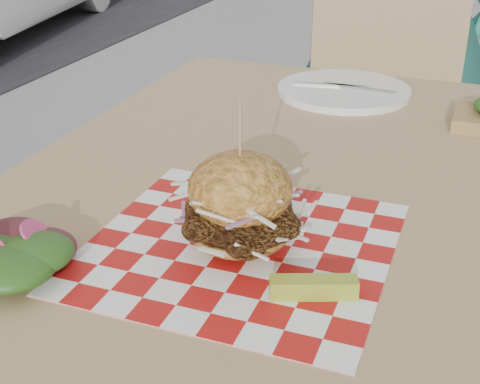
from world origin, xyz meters
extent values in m
cube|color=tan|center=(-0.23, 0.07, 0.73)|extent=(0.80, 1.20, 0.04)
cylinder|color=#333338|center=(-0.57, 0.61, 0.35)|extent=(0.05, 0.05, 0.71)
cube|color=tan|center=(-0.23, 0.87, 0.45)|extent=(0.52, 0.52, 0.04)
cube|color=tan|center=(-0.29, 1.06, 0.70)|extent=(0.41, 0.16, 0.50)
cylinder|color=#333338|center=(-0.35, 0.65, 0.21)|extent=(0.03, 0.03, 0.43)
cylinder|color=#333338|center=(-0.01, 0.75, 0.21)|extent=(0.03, 0.03, 0.43)
cylinder|color=#333338|center=(-0.45, 0.99, 0.21)|extent=(0.03, 0.03, 0.43)
cylinder|color=#333338|center=(-0.11, 1.09, 0.21)|extent=(0.03, 0.03, 0.43)
cube|color=#B71512|center=(-0.21, -0.14, 0.75)|extent=(0.36, 0.36, 0.00)
ellipsoid|color=#C78138|center=(-0.21, -0.14, 0.77)|extent=(0.12, 0.12, 0.04)
ellipsoid|color=brown|center=(-0.21, -0.14, 0.79)|extent=(0.14, 0.12, 0.07)
ellipsoid|color=#C78138|center=(-0.21, -0.14, 0.83)|extent=(0.12, 0.12, 0.09)
cylinder|color=tan|center=(-0.21, -0.14, 0.89)|extent=(0.00, 0.00, 0.09)
cube|color=#ACB033|center=(-0.10, -0.21, 0.76)|extent=(0.10, 0.05, 0.02)
ellipsoid|color=#3F1419|center=(-0.41, -0.27, 0.76)|extent=(0.08, 0.08, 0.03)
ellipsoid|color=#1C4915|center=(-0.42, -0.25, 0.76)|extent=(0.08, 0.08, 0.03)
ellipsoid|color=#1C4915|center=(-0.44, -0.25, 0.76)|extent=(0.08, 0.08, 0.03)
ellipsoid|color=#3F1419|center=(-0.46, -0.25, 0.76)|extent=(0.08, 0.08, 0.03)
ellipsoid|color=#3F1419|center=(-0.44, -0.30, 0.76)|extent=(0.08, 0.08, 0.03)
ellipsoid|color=#1C4915|center=(-0.42, -0.29, 0.76)|extent=(0.08, 0.08, 0.03)
cylinder|color=#D23A7A|center=(-0.42, -0.25, 0.79)|extent=(0.05, 0.05, 0.04)
cylinder|color=white|center=(-0.23, 0.50, 0.76)|extent=(0.27, 0.27, 0.01)
cube|color=silver|center=(-0.26, 0.50, 0.77)|extent=(0.15, 0.03, 0.00)
cube|color=silver|center=(-0.20, 0.50, 0.77)|extent=(0.15, 0.03, 0.00)
camera|label=1|loc=(0.03, -0.80, 1.17)|focal=50.00mm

